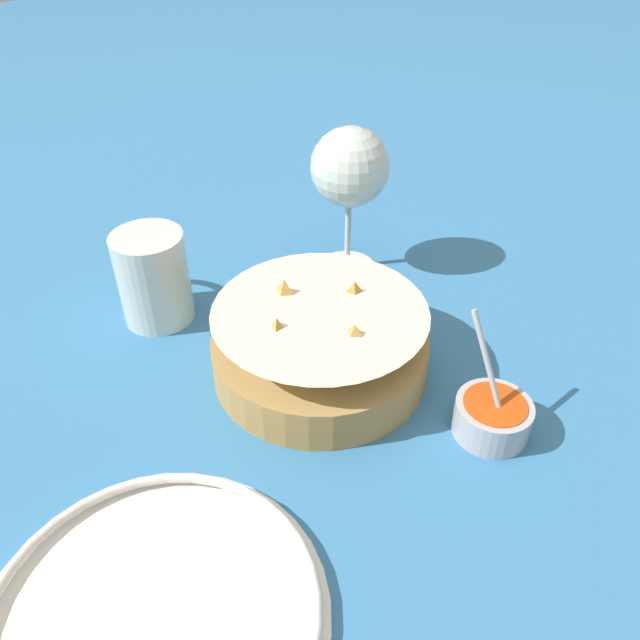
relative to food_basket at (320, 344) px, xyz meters
name	(u,v)px	position (x,y,z in m)	size (l,w,h in m)	color
ground_plane	(366,373)	(-0.03, -0.03, -0.03)	(4.00, 4.00, 0.00)	teal
food_basket	(320,344)	(0.00, 0.00, 0.00)	(0.21, 0.21, 0.09)	#B2894C
sauce_cup	(492,416)	(-0.16, -0.06, -0.02)	(0.07, 0.07, 0.11)	#B7B7BC
wine_glass	(350,171)	(0.12, -0.15, 0.09)	(0.09, 0.09, 0.17)	silver
beer_mug	(153,280)	(0.18, 0.08, 0.01)	(0.11, 0.07, 0.10)	silver
side_plate	(152,616)	(-0.12, 0.24, -0.03)	(0.24, 0.24, 0.01)	white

